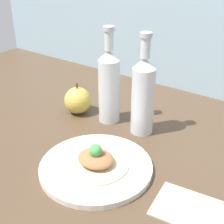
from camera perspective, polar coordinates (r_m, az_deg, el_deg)
The scene contains 7 objects.
ground_plane at distance 83.69cm, azimuth -5.45°, elevation -8.35°, with size 180.00×110.00×4.00cm, color brown.
plate at distance 75.88cm, azimuth -2.95°, elevation -9.85°, with size 27.08×27.08×1.70cm.
plated_food at distance 74.69cm, azimuth -2.98°, elevation -8.65°, with size 15.83×15.83×5.56cm.
cider_bottle_left at distance 91.44cm, azimuth -0.53°, elevation 5.04°, with size 6.42×6.42×28.67cm.
cider_bottle_right at distance 85.68cm, azimuth 5.72°, elevation 3.26°, with size 6.42×6.42×28.67cm.
apple at distance 99.55cm, azimuth -6.29°, elevation 2.12°, with size 8.54×8.54×10.18cm.
napkin at distance 67.98cm, azimuth 14.67°, elevation -16.92°, with size 17.10×12.61×0.80cm.
Camera 1 is at (45.64, -49.84, 47.36)cm, focal length 50.00 mm.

